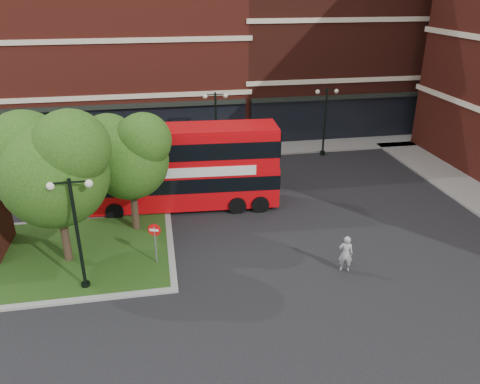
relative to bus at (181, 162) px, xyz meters
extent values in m
plane|color=black|center=(0.92, -7.48, -2.70)|extent=(120.00, 120.00, 0.00)
cube|color=slate|center=(0.92, 9.02, -2.64)|extent=(44.00, 3.00, 0.12)
cube|color=maroon|center=(-7.08, 16.52, 4.30)|extent=(26.00, 12.00, 14.00)
cube|color=#471911|center=(14.92, 16.52, 5.30)|extent=(18.00, 12.00, 16.00)
cube|color=gray|center=(-7.08, -4.48, -2.64)|extent=(12.60, 7.60, 0.12)
cube|color=#19380F|center=(-7.08, -4.48, -2.62)|extent=(12.00, 7.00, 0.15)
cylinder|color=#2D2116|center=(-5.58, -4.98, -0.74)|extent=(0.36, 0.36, 3.92)
sphere|color=#1A3E0F|center=(-5.58, -4.98, 1.64)|extent=(4.60, 4.60, 4.60)
sphere|color=#1A3E0F|center=(-6.73, -4.29, 2.55)|extent=(3.45, 3.45, 3.45)
sphere|color=#1A3E0F|center=(-4.66, -5.44, 2.90)|extent=(3.22, 3.22, 3.22)
cylinder|color=#2D2116|center=(-2.58, -2.48, -0.96)|extent=(0.36, 0.36, 3.47)
sphere|color=#1A3E0F|center=(-2.58, -2.48, 1.14)|extent=(3.80, 3.80, 3.80)
sphere|color=#1A3E0F|center=(-3.53, -1.91, 1.95)|extent=(2.85, 2.85, 2.85)
sphere|color=#1A3E0F|center=(-1.82, -2.86, 2.26)|extent=(2.66, 2.66, 2.66)
cylinder|color=black|center=(-4.58, -7.28, -0.20)|extent=(0.14, 0.14, 5.00)
cylinder|color=black|center=(-4.58, -7.28, -2.55)|extent=(0.36, 0.36, 0.30)
cube|color=black|center=(-4.58, -7.28, 2.15)|extent=(1.40, 0.06, 0.06)
sphere|color=#F2EACC|center=(-5.28, -7.28, 2.05)|extent=(0.32, 0.32, 0.32)
sphere|color=#F2EACC|center=(-3.88, -7.28, 2.05)|extent=(0.32, 0.32, 0.32)
cylinder|color=black|center=(2.92, 7.02, -0.20)|extent=(0.14, 0.14, 5.00)
cylinder|color=black|center=(2.92, 7.02, -2.55)|extent=(0.36, 0.36, 0.30)
cube|color=black|center=(2.92, 7.02, 2.15)|extent=(1.40, 0.06, 0.06)
sphere|color=#F2EACC|center=(2.22, 7.02, 2.05)|extent=(0.32, 0.32, 0.32)
sphere|color=#F2EACC|center=(3.62, 7.02, 2.05)|extent=(0.32, 0.32, 0.32)
cylinder|color=black|center=(10.92, 7.02, -0.20)|extent=(0.14, 0.14, 5.00)
cylinder|color=black|center=(10.92, 7.02, -2.55)|extent=(0.36, 0.36, 0.30)
cube|color=black|center=(10.92, 7.02, 2.15)|extent=(1.40, 0.06, 0.06)
sphere|color=#F2EACC|center=(10.22, 7.02, 2.05)|extent=(0.32, 0.32, 0.32)
sphere|color=#F2EACC|center=(11.62, 7.02, 2.05)|extent=(0.32, 0.32, 0.32)
cube|color=red|center=(0.00, 0.00, -1.23)|extent=(10.91, 3.14, 2.06)
cube|color=red|center=(0.00, 0.00, 0.83)|extent=(10.80, 3.11, 2.06)
cube|color=black|center=(0.00, 0.00, 0.93)|extent=(10.91, 3.14, 0.93)
cube|color=silver|center=(-0.08, -1.25, -0.15)|extent=(8.07, 0.56, 0.54)
imported|color=#939396|center=(6.62, -7.94, -1.83)|extent=(0.74, 0.61, 1.73)
imported|color=silver|center=(-0.15, 7.02, -2.03)|extent=(4.08, 1.99, 1.34)
imported|color=white|center=(4.71, 7.02, -2.03)|extent=(4.16, 1.70, 1.34)
cylinder|color=slate|center=(-1.60, -5.98, -1.70)|extent=(0.07, 0.07, 2.00)
cylinder|color=red|center=(-1.60, -5.98, -0.88)|extent=(0.56, 0.23, 0.58)
cube|color=white|center=(-1.60, -5.98, -0.88)|extent=(0.40, 0.17, 0.11)
camera|label=1|loc=(-1.16, -24.49, 9.01)|focal=35.00mm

